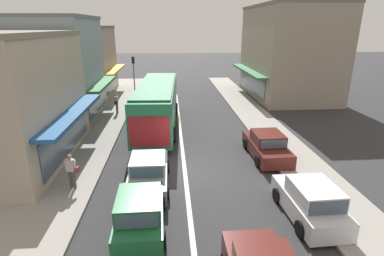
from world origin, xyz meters
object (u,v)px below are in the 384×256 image
(parked_sedan_kerb_second, at_px, (267,146))
(pedestrian_browsing_midblock, at_px, (117,102))
(city_bus, at_px, (157,102))
(traffic_light_downstreet, at_px, (134,70))
(sedan_queue_far_back, at_px, (148,172))
(hatchback_queue_gap_filler, at_px, (140,213))
(pedestrian_with_handbag_near, at_px, (71,169))
(parked_hatchback_kerb_front, at_px, (310,202))

(parked_sedan_kerb_second, xyz_separation_m, pedestrian_browsing_midblock, (-9.84, 9.31, 0.40))
(city_bus, relative_size, traffic_light_downstreet, 2.61)
(city_bus, xyz_separation_m, sedan_queue_far_back, (-0.15, -8.50, -1.22))
(parked_sedan_kerb_second, bearing_deg, traffic_light_downstreet, 120.13)
(hatchback_queue_gap_filler, bearing_deg, pedestrian_with_handbag_near, 137.34)
(pedestrian_with_handbag_near, bearing_deg, parked_hatchback_kerb_front, -15.97)
(parked_sedan_kerb_second, relative_size, traffic_light_downstreet, 1.01)
(hatchback_queue_gap_filler, height_order, traffic_light_downstreet, traffic_light_downstreet)
(city_bus, xyz_separation_m, hatchback_queue_gap_filler, (-0.24, -11.73, -1.17))
(traffic_light_downstreet, bearing_deg, pedestrian_with_handbag_near, -92.62)
(hatchback_queue_gap_filler, relative_size, parked_hatchback_kerb_front, 1.00)
(pedestrian_browsing_midblock, bearing_deg, traffic_light_downstreet, 82.15)
(traffic_light_downstreet, bearing_deg, pedestrian_browsing_midblock, -97.85)
(sedan_queue_far_back, distance_m, traffic_light_downstreet, 18.55)
(hatchback_queue_gap_filler, bearing_deg, city_bus, 88.81)
(pedestrian_with_handbag_near, distance_m, pedestrian_browsing_midblock, 12.29)
(parked_hatchback_kerb_front, xyz_separation_m, traffic_light_downstreet, (-8.86, 21.23, 2.15))
(parked_sedan_kerb_second, bearing_deg, hatchback_queue_gap_filler, -137.54)
(parked_hatchback_kerb_front, height_order, pedestrian_with_handbag_near, pedestrian_with_handbag_near)
(city_bus, height_order, parked_sedan_kerb_second, city_bus)
(parked_sedan_kerb_second, height_order, pedestrian_with_handbag_near, pedestrian_with_handbag_near)
(sedan_queue_far_back, bearing_deg, pedestrian_with_handbag_near, -176.44)
(traffic_light_downstreet, bearing_deg, hatchback_queue_gap_filler, -83.54)
(city_bus, relative_size, sedan_queue_far_back, 2.61)
(city_bus, bearing_deg, parked_hatchback_kerb_front, -61.70)
(parked_hatchback_kerb_front, xyz_separation_m, parked_sedan_kerb_second, (0.12, 5.75, -0.05))
(city_bus, distance_m, traffic_light_downstreet, 10.15)
(traffic_light_downstreet, bearing_deg, parked_hatchback_kerb_front, -67.34)
(city_bus, relative_size, pedestrian_browsing_midblock, 6.72)
(hatchback_queue_gap_filler, bearing_deg, sedan_queue_far_back, 88.33)
(city_bus, bearing_deg, pedestrian_with_handbag_near, -112.00)
(city_bus, bearing_deg, hatchback_queue_gap_filler, -91.19)
(city_bus, xyz_separation_m, pedestrian_browsing_midblock, (-3.53, 3.58, -0.81))
(parked_sedan_kerb_second, height_order, traffic_light_downstreet, traffic_light_downstreet)
(city_bus, height_order, traffic_light_downstreet, traffic_light_downstreet)
(pedestrian_with_handbag_near, xyz_separation_m, pedestrian_browsing_midblock, (-0.01, 12.29, 0.00))
(city_bus, distance_m, parked_sedan_kerb_second, 8.61)
(hatchback_queue_gap_filler, height_order, sedan_queue_far_back, hatchback_queue_gap_filler)
(hatchback_queue_gap_filler, relative_size, pedestrian_browsing_midblock, 2.29)
(sedan_queue_far_back, bearing_deg, traffic_light_downstreet, 97.89)
(hatchback_queue_gap_filler, bearing_deg, traffic_light_downstreet, 96.46)
(hatchback_queue_gap_filler, relative_size, parked_sedan_kerb_second, 0.88)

